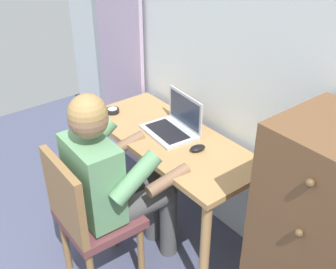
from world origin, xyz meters
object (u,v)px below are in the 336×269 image
(laptop, at_px, (174,124))
(desk_clock, at_px, (113,111))
(chair, at_px, (87,215))
(dresser, at_px, (323,249))
(computer_mouse, at_px, (198,148))
(desk, at_px, (171,153))
(person_seated, at_px, (114,176))

(laptop, xyz_separation_m, desk_clock, (-0.46, -0.17, -0.04))
(chair, bearing_deg, dresser, 34.78)
(chair, xyz_separation_m, computer_mouse, (0.13, 0.68, 0.23))
(dresser, distance_m, laptop, 1.13)
(computer_mouse, xyz_separation_m, desk_clock, (-0.72, -0.14, -0.00))
(chair, bearing_deg, desk, 97.59)
(chair, height_order, person_seated, person_seated)
(desk, distance_m, desk_clock, 0.53)
(chair, xyz_separation_m, laptop, (-0.12, 0.71, 0.27))
(desk, relative_size, laptop, 3.44)
(laptop, bearing_deg, chair, -80.12)
(computer_mouse, bearing_deg, desk, -164.28)
(laptop, height_order, computer_mouse, laptop)
(desk, xyz_separation_m, laptop, (-0.04, 0.06, 0.17))
(dresser, xyz_separation_m, laptop, (-1.12, 0.02, 0.15))
(chair, bearing_deg, computer_mouse, 79.00)
(dresser, distance_m, computer_mouse, 0.87)
(desk, height_order, person_seated, person_seated)
(person_seated, xyz_separation_m, computer_mouse, (0.13, 0.50, 0.05))
(person_seated, bearing_deg, desk_clock, 148.78)
(dresser, xyz_separation_m, computer_mouse, (-0.86, -0.01, 0.12))
(person_seated, bearing_deg, desk, 101.03)
(computer_mouse, height_order, desk_clock, computer_mouse)
(desk, height_order, computer_mouse, computer_mouse)
(chair, bearing_deg, laptop, 99.88)
(chair, relative_size, person_seated, 0.74)
(desk_clock, bearing_deg, laptop, 20.36)
(person_seated, distance_m, laptop, 0.55)
(chair, distance_m, desk_clock, 0.83)
(desk, distance_m, computer_mouse, 0.26)
(laptop, xyz_separation_m, computer_mouse, (0.26, -0.03, -0.04))
(chair, xyz_separation_m, person_seated, (0.00, 0.18, 0.18))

